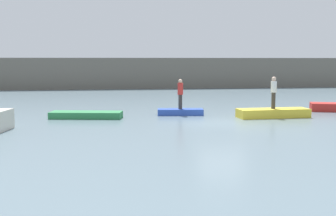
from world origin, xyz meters
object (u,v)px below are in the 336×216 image
(rowboat_green, at_px, (86,115))
(rowboat_yellow, at_px, (273,113))
(person_white_shirt, at_px, (274,91))
(rowboat_blue, at_px, (180,112))
(person_red_shirt, at_px, (180,92))

(rowboat_green, xyz_separation_m, rowboat_yellow, (10.31, -1.16, 0.06))
(rowboat_yellow, xyz_separation_m, person_white_shirt, (0.00, 0.00, 1.24))
(rowboat_blue, height_order, person_red_shirt, person_red_shirt)
(rowboat_green, xyz_separation_m, person_white_shirt, (10.31, -1.16, 1.31))
(rowboat_green, height_order, rowboat_yellow, rowboat_yellow)
(person_red_shirt, distance_m, person_white_shirt, 5.26)
(person_red_shirt, bearing_deg, person_white_shirt, -20.24)
(rowboat_blue, bearing_deg, rowboat_green, -166.21)
(rowboat_blue, bearing_deg, rowboat_yellow, -13.40)
(rowboat_green, distance_m, rowboat_yellow, 10.37)
(rowboat_yellow, bearing_deg, person_red_shirt, 157.39)
(rowboat_blue, xyz_separation_m, person_white_shirt, (4.94, -1.82, 1.31))
(rowboat_blue, xyz_separation_m, rowboat_yellow, (4.94, -1.82, 0.07))
(person_white_shirt, bearing_deg, person_red_shirt, 159.76)
(person_white_shirt, bearing_deg, rowboat_blue, 159.76)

